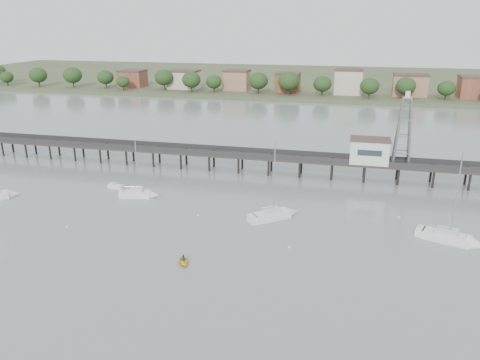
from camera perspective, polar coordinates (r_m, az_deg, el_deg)
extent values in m
plane|color=slate|center=(56.25, -11.44, -17.40)|extent=(500.00, 500.00, 0.00)
cube|color=#2D2823|center=(106.84, 1.86, 2.91)|extent=(150.00, 5.00, 0.50)
cube|color=#333335|center=(104.36, 1.59, 2.99)|extent=(150.00, 0.12, 1.10)
cube|color=#333335|center=(108.90, 2.12, 3.65)|extent=(150.00, 0.12, 1.10)
cylinder|color=black|center=(105.61, 1.64, 1.62)|extent=(0.50, 0.50, 4.40)
cylinder|color=black|center=(109.17, 2.05, 2.19)|extent=(0.50, 0.50, 4.40)
cube|color=silver|center=(104.15, 15.49, 3.39)|extent=(8.00, 5.00, 5.00)
cube|color=#4C3833|center=(103.52, 15.61, 4.80)|extent=(8.40, 5.40, 0.30)
cube|color=slate|center=(102.31, 19.73, 9.39)|extent=(1.80, 1.80, 0.30)
cube|color=silver|center=(102.21, 19.78, 9.81)|extent=(0.90, 0.90, 1.20)
cone|color=white|center=(102.95, -25.93, -1.56)|extent=(3.68, 3.66, 2.52)
cube|color=white|center=(82.34, 3.82, -4.46)|extent=(6.77, 6.25, 1.65)
cone|color=white|center=(84.36, 6.27, -3.95)|extent=(3.79, 3.76, 2.59)
cube|color=silver|center=(81.89, 3.84, -3.70)|extent=(3.60, 3.49, 0.75)
cylinder|color=#A5A8AA|center=(80.06, 4.21, 0.26)|extent=(0.18, 0.18, 12.48)
cylinder|color=#A5A8AA|center=(81.16, 3.17, -3.48)|extent=(3.06, 2.58, 0.12)
cube|color=white|center=(81.09, 23.82, -6.50)|extent=(7.66, 5.00, 1.65)
cone|color=white|center=(80.70, 26.94, -7.09)|extent=(3.73, 3.61, 2.78)
cube|color=silver|center=(80.63, 23.93, -5.74)|extent=(3.73, 3.15, 0.75)
cylinder|color=#A5A8AA|center=(78.34, 24.89, -1.57)|extent=(0.18, 0.18, 13.39)
cylinder|color=#A5A8AA|center=(80.56, 23.15, -5.22)|extent=(3.97, 1.51, 0.12)
cube|color=white|center=(94.36, -12.44, -1.79)|extent=(5.69, 3.18, 1.65)
cone|color=white|center=(93.62, -10.44, -1.82)|extent=(2.63, 2.52, 2.09)
cube|color=silver|center=(93.96, -12.49, -1.12)|extent=(2.69, 2.14, 0.75)
cylinder|color=#A5A8AA|center=(92.43, -12.46, 1.61)|extent=(0.18, 0.18, 10.06)
cylinder|color=#A5A8AA|center=(94.00, -13.04, -0.80)|extent=(3.08, 0.78, 0.12)
cube|color=white|center=(100.46, -14.88, -0.81)|extent=(3.45, 1.83, 0.91)
cube|color=silver|center=(100.71, -15.24, -0.47)|extent=(1.24, 1.24, 0.55)
imported|color=yellow|center=(68.40, -6.87, -10.10)|extent=(2.07, 1.43, 2.83)
imported|color=black|center=(68.40, -6.87, -10.10)|extent=(0.49, 1.25, 0.30)
ellipsoid|color=beige|center=(87.48, 18.83, -4.32)|extent=(0.56, 0.56, 0.39)
ellipsoid|color=beige|center=(72.72, 6.03, -8.15)|extent=(0.56, 0.56, 0.39)
ellipsoid|color=beige|center=(83.94, -5.11, -4.32)|extent=(0.56, 0.56, 0.39)
ellipsoid|color=beige|center=(84.27, -20.34, -5.39)|extent=(0.56, 0.56, 0.39)
cube|color=#475133|center=(288.26, 9.59, 12.01)|extent=(500.00, 170.00, 1.40)
cube|color=brown|center=(251.09, -12.96, 12.04)|extent=(13.00, 10.50, 9.00)
cube|color=brown|center=(240.06, -6.82, 12.09)|extent=(13.00, 10.50, 9.00)
cube|color=brown|center=(232.13, -0.41, 11.99)|extent=(13.00, 10.50, 9.00)
cube|color=brown|center=(227.42, 5.84, 11.76)|extent=(13.00, 10.50, 9.00)
cube|color=brown|center=(225.35, 13.05, 11.32)|extent=(13.00, 10.50, 9.00)
cube|color=brown|center=(226.62, 19.99, 10.73)|extent=(13.00, 10.50, 9.00)
cube|color=brown|center=(231.07, 26.74, 10.01)|extent=(13.00, 10.50, 9.00)
ellipsoid|color=#1E3817|center=(255.65, -20.34, 11.55)|extent=(8.00, 8.00, 6.80)
ellipsoid|color=#1E3817|center=(214.39, 8.09, 11.34)|extent=(8.00, 8.00, 6.80)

